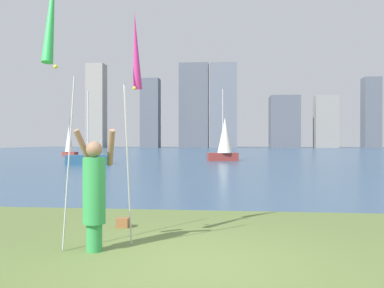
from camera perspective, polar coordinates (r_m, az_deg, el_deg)
ground at (r=56.27m, az=5.40°, el=-1.39°), size 120.00×138.00×0.12m
person at (r=6.21m, az=-13.88°, el=-6.59°), size 0.68×0.50×1.86m
kite_flag_left at (r=6.24m, az=-19.49°, el=17.02°), size 0.16×1.04×4.32m
kite_flag_right at (r=6.82m, az=-8.12°, el=12.46°), size 0.16×0.92×3.80m
bag at (r=7.92m, az=-9.91°, el=-11.08°), size 0.23×0.19×0.18m
sailboat_0 at (r=34.11m, az=4.70°, el=0.59°), size 2.71×1.55×6.16m
sailboat_3 at (r=48.82m, az=-17.26°, el=0.43°), size 2.00×1.27×4.51m
sailboat_4 at (r=29.73m, az=-14.71°, el=-2.10°), size 3.33×1.96×5.31m
skyline_tower_0 at (r=111.46m, az=-13.59°, el=5.35°), size 4.72×4.13×22.72m
skyline_tower_1 at (r=105.77m, az=-6.00°, el=4.41°), size 4.85×3.99×18.24m
skyline_tower_2 at (r=108.65m, az=0.30°, el=5.53°), size 7.91×4.36×22.87m
skyline_tower_3 at (r=103.84m, az=4.56°, el=5.50°), size 6.91×4.38×21.91m
skyline_tower_4 at (r=106.81m, az=13.12°, el=3.09°), size 7.48×7.15×13.50m
skyline_tower_5 at (r=109.24m, az=18.72°, el=3.04°), size 5.82×3.99×13.56m
skyline_tower_6 at (r=111.07m, az=24.38°, el=4.11°), size 4.09×4.07×17.93m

